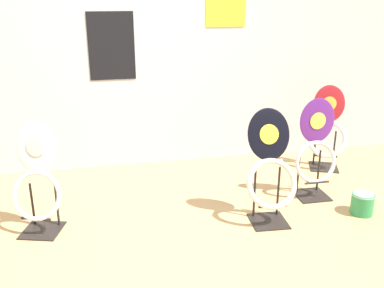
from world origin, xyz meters
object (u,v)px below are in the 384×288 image
object	(u,v)px
paint_can	(362,203)
toilet_seat_display_crimson_swirl	(327,133)
toilet_seat_display_white_plain	(37,183)
toilet_seat_display_purple_note	(316,153)
toilet_seat_display_jazz_black	(271,173)

from	to	relation	value
paint_can	toilet_seat_display_crimson_swirl	bearing A→B (deg)	78.92
toilet_seat_display_crimson_swirl	toilet_seat_display_white_plain	size ratio (longest dim) A/B	1.00
paint_can	toilet_seat_display_white_plain	bearing A→B (deg)	173.68
toilet_seat_display_white_plain	paint_can	bearing A→B (deg)	-6.32
toilet_seat_display_purple_note	toilet_seat_display_jazz_black	distance (m)	0.64
toilet_seat_display_crimson_swirl	toilet_seat_display_jazz_black	world-z (taller)	toilet_seat_display_jazz_black
toilet_seat_display_crimson_swirl	toilet_seat_display_jazz_black	bearing A→B (deg)	-137.00
toilet_seat_display_purple_note	toilet_seat_display_jazz_black	xyz separation A→B (m)	(-0.55, -0.33, -0.00)
toilet_seat_display_purple_note	toilet_seat_display_white_plain	size ratio (longest dim) A/B	1.04
toilet_seat_display_white_plain	toilet_seat_display_jazz_black	world-z (taller)	toilet_seat_display_jazz_black
toilet_seat_display_jazz_black	paint_can	xyz separation A→B (m)	(0.80, -0.06, -0.32)
toilet_seat_display_crimson_swirl	paint_can	world-z (taller)	toilet_seat_display_crimson_swirl
toilet_seat_display_crimson_swirl	toilet_seat_display_white_plain	world-z (taller)	toilet_seat_display_white_plain
toilet_seat_display_white_plain	toilet_seat_display_jazz_black	size ratio (longest dim) A/B	0.96
toilet_seat_display_white_plain	toilet_seat_display_jazz_black	bearing A→B (deg)	-7.39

